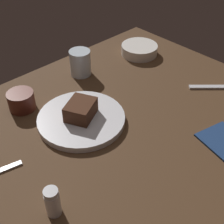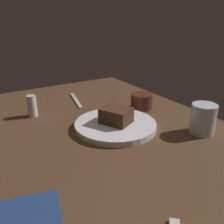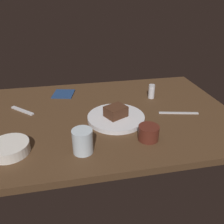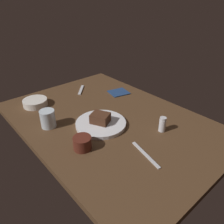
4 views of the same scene
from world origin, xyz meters
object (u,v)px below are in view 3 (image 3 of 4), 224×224
(salt_shaker, at_px, (151,91))
(side_bowl, at_px, (10,148))
(dessert_plate, at_px, (116,118))
(chocolate_cake_slice, at_px, (116,111))
(water_glass, at_px, (83,141))
(dessert_spoon, at_px, (22,111))
(butter_knife, at_px, (178,113))
(coffee_cup, at_px, (148,133))
(folded_napkin, at_px, (64,94))

(salt_shaker, xyz_separation_m, side_bowl, (-0.68, -0.36, -0.02))
(dessert_plate, distance_m, chocolate_cake_slice, 0.03)
(salt_shaker, relative_size, water_glass, 0.84)
(dessert_spoon, height_order, butter_knife, dessert_spoon)
(butter_knife, bearing_deg, coffee_cup, 52.25)
(side_bowl, bearing_deg, dessert_spoon, 90.40)
(dessert_plate, bearing_deg, butter_knife, -0.08)
(dessert_spoon, bearing_deg, coffee_cup, -169.92)
(water_glass, xyz_separation_m, dessert_spoon, (-0.27, 0.38, -0.04))
(dessert_plate, height_order, chocolate_cake_slice, chocolate_cake_slice)
(dessert_spoon, bearing_deg, water_glass, 168.60)
(water_glass, relative_size, folded_napkin, 0.76)
(water_glass, xyz_separation_m, side_bowl, (-0.27, 0.05, -0.03))
(coffee_cup, height_order, folded_napkin, coffee_cup)
(chocolate_cake_slice, xyz_separation_m, folded_napkin, (-0.23, 0.34, -0.04))
(side_bowl, relative_size, coffee_cup, 1.73)
(coffee_cup, bearing_deg, salt_shaker, 68.74)
(side_bowl, distance_m, dessert_spoon, 0.33)
(chocolate_cake_slice, height_order, dessert_spoon, chocolate_cake_slice)
(dessert_plate, relative_size, folded_napkin, 2.15)
(coffee_cup, relative_size, butter_knife, 0.44)
(water_glass, relative_size, butter_knife, 0.49)
(dessert_plate, bearing_deg, dessert_spoon, 158.65)
(dessert_spoon, bearing_deg, salt_shaker, -134.09)
(chocolate_cake_slice, bearing_deg, butter_knife, 0.21)
(water_glass, bearing_deg, dessert_plate, 51.10)
(chocolate_cake_slice, distance_m, water_glass, 0.27)
(dessert_plate, distance_m, water_glass, 0.27)
(water_glass, height_order, dessert_spoon, water_glass)
(dessert_plate, xyz_separation_m, dessert_spoon, (-0.44, 0.17, -0.01))
(chocolate_cake_slice, distance_m, side_bowl, 0.46)
(water_glass, distance_m, folded_napkin, 0.56)
(salt_shaker, bearing_deg, dessert_spoon, -177.58)
(chocolate_cake_slice, relative_size, dessert_spoon, 0.60)
(water_glass, height_order, coffee_cup, water_glass)
(dessert_plate, relative_size, butter_knife, 1.38)
(salt_shaker, relative_size, coffee_cup, 0.93)
(dessert_spoon, bearing_deg, folded_napkin, -96.17)
(chocolate_cake_slice, height_order, folded_napkin, chocolate_cake_slice)
(side_bowl, bearing_deg, folded_napkin, 68.42)
(butter_knife, bearing_deg, side_bowl, 25.04)
(water_glass, xyz_separation_m, folded_napkin, (-0.07, 0.55, -0.04))
(dessert_plate, distance_m, side_bowl, 0.46)
(chocolate_cake_slice, xyz_separation_m, dessert_spoon, (-0.44, 0.17, -0.04))
(butter_knife, bearing_deg, salt_shaker, -58.18)
(folded_napkin, bearing_deg, salt_shaker, -16.77)
(coffee_cup, bearing_deg, side_bowl, 178.27)
(salt_shaker, height_order, folded_napkin, salt_shaker)
(side_bowl, bearing_deg, salt_shaker, 28.23)
(chocolate_cake_slice, bearing_deg, water_glass, -128.82)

